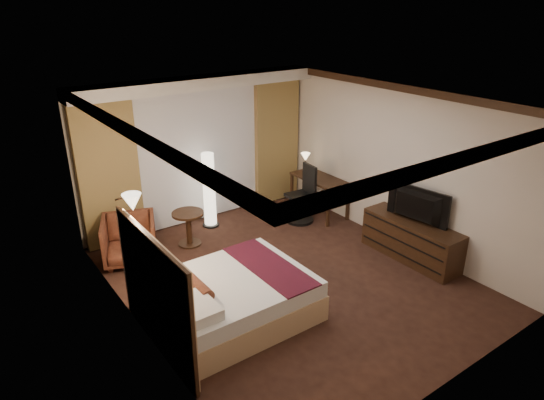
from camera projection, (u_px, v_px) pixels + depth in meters
floor at (287, 278)px, 7.36m from camera, size 4.50×5.50×0.01m
ceiling at (290, 100)px, 6.31m from camera, size 4.50×5.50×0.01m
back_wall at (197, 150)px, 8.89m from camera, size 4.50×0.02×2.70m
left_wall at (135, 239)px, 5.62m from camera, size 0.02×5.50×2.70m
right_wall at (396, 166)px, 8.05m from camera, size 0.02×5.50×2.70m
crown_molding at (290, 105)px, 6.34m from camera, size 4.50×5.50×0.12m
soffit at (200, 83)px, 8.22m from camera, size 4.50×0.50×0.20m
curtain_sheer at (200, 156)px, 8.87m from camera, size 2.48×0.04×2.45m
curtain_left_drape at (109, 175)px, 7.91m from camera, size 1.00×0.14×2.45m
curtain_right_drape at (276, 142)px, 9.74m from camera, size 1.00×0.14×2.45m
wall_sconce at (132, 202)px, 5.92m from camera, size 0.24×0.24×0.24m
bed at (232, 299)px, 6.34m from camera, size 2.00×1.56×0.59m
headboard at (156, 295)px, 5.62m from camera, size 0.12×1.86×1.50m
armchair at (129, 238)px, 7.68m from camera, size 1.03×1.00×0.83m
side_table at (189, 228)px, 8.25m from camera, size 0.54×0.54×0.60m
floor_lamp at (209, 190)px, 8.78m from camera, size 0.30×0.30×1.42m
desk at (319, 196)px, 9.41m from camera, size 0.55×1.19×0.75m
desk_lamp at (305, 163)px, 9.54m from camera, size 0.18×0.18×0.34m
office_chair at (300, 194)px, 9.03m from camera, size 0.58×0.58×1.10m
dresser at (411, 240)px, 7.81m from camera, size 0.50×1.67×0.65m
television at (414, 204)px, 7.55m from camera, size 0.75×1.13×0.14m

